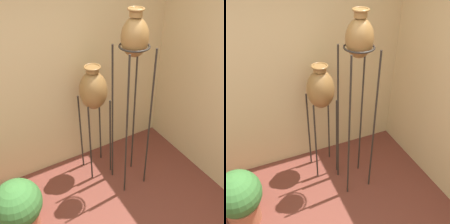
# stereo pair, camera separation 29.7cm
# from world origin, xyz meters

# --- Properties ---
(wall_back) EXTENTS (7.63, 0.06, 2.70)m
(wall_back) POSITION_xyz_m (0.00, 1.85, 1.35)
(wall_back) COLOR #D1B784
(wall_back) RESTS_ON ground_plane
(vase_stand_tall) EXTENTS (0.32, 0.32, 2.13)m
(vase_stand_tall) POSITION_xyz_m (0.88, 1.10, 1.79)
(vase_stand_tall) COLOR #28231E
(vase_stand_tall) RESTS_ON ground_plane
(vase_stand_medium) EXTENTS (0.32, 0.32, 1.50)m
(vase_stand_medium) POSITION_xyz_m (0.61, 1.48, 1.19)
(vase_stand_medium) COLOR #28231E
(vase_stand_medium) RESTS_ON ground_plane
(potted_plant) EXTENTS (0.49, 0.49, 0.69)m
(potted_plant) POSITION_xyz_m (-0.48, 1.05, 0.37)
(potted_plant) COLOR #B26647
(potted_plant) RESTS_ON ground_plane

